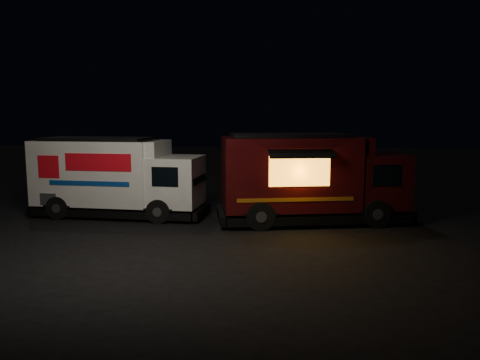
% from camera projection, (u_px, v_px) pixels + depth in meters
% --- Properties ---
extents(ground, '(80.00, 80.00, 0.00)m').
position_uv_depth(ground, '(215.00, 232.00, 14.92)').
color(ground, black).
rests_on(ground, ground).
extents(white_truck, '(6.52, 2.61, 2.89)m').
position_uv_depth(white_truck, '(120.00, 177.00, 17.19)').
color(white_truck, white).
rests_on(white_truck, ground).
extents(red_truck, '(6.97, 3.70, 3.08)m').
position_uv_depth(red_truck, '(313.00, 178.00, 16.23)').
color(red_truck, '#360A09').
rests_on(red_truck, ground).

